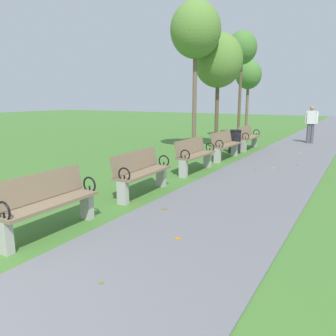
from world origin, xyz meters
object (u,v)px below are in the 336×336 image
tree_2 (218,61)px  tree_3 (242,49)px  park_bench_4 (195,154)px  tree_4 (248,75)px  park_bench_2 (47,202)px  park_bench_6 (248,137)px  tree_1 (196,31)px  trash_bin (235,141)px  pedestrian_walking (311,122)px  park_bench_3 (141,172)px  park_bench_5 (225,144)px

tree_2 → tree_3: (-0.06, 2.84, 0.76)m
park_bench_4 → tree_4: 9.92m
park_bench_2 → tree_3: tree_3 is taller
park_bench_6 → tree_1: 4.42m
tree_2 → tree_4: tree_2 is taller
tree_2 → trash_bin: (0.99, -0.62, -2.92)m
tree_4 → pedestrian_walking: bearing=-26.2°
park_bench_6 → tree_1: bearing=-127.1°
park_bench_2 → park_bench_4: same height
park_bench_4 → park_bench_6: size_ratio=0.99×
tree_3 → park_bench_2: bearing=-84.3°
park_bench_6 → tree_4: tree_4 is taller
tree_4 → trash_bin: size_ratio=4.62×
park_bench_4 → tree_3: bearing=99.6°
pedestrian_walking → tree_4: bearing=153.8°
park_bench_6 → tree_3: (-1.19, 2.32, 3.62)m
tree_2 → tree_3: size_ratio=0.89×
park_bench_3 → park_bench_6: bearing=90.0°
park_bench_4 → tree_4: tree_4 is taller
tree_3 → pedestrian_walking: bearing=12.5°
tree_1 → tree_4: tree_1 is taller
park_bench_5 → tree_3: size_ratio=0.33×
park_bench_5 → park_bench_6: size_ratio=1.00×
park_bench_4 → tree_2: (-1.14, 4.24, 2.86)m
park_bench_3 → tree_2: 7.41m
tree_4 → park_bench_4: bearing=-80.5°
tree_1 → tree_3: size_ratio=1.07×
pedestrian_walking → trash_bin: (-1.99, -4.13, -0.50)m
tree_1 → tree_2: tree_1 is taller
park_bench_4 → tree_1: tree_1 is taller
park_bench_3 → tree_2: bearing=99.6°
park_bench_6 → trash_bin: size_ratio=1.92×
park_bench_2 → park_bench_5: 7.17m
tree_4 → pedestrian_walking: 4.39m
tree_1 → park_bench_4: bearing=-63.4°
park_bench_3 → park_bench_6: (-0.00, 7.25, 0.00)m
tree_3 → trash_bin: (1.05, -3.46, -3.68)m
park_bench_4 → tree_4: (-1.57, 9.43, 2.63)m
tree_1 → tree_2: size_ratio=1.19×
park_bench_4 → tree_3: tree_3 is taller
pedestrian_walking → park_bench_5: bearing=-108.6°
park_bench_2 → park_bench_3: same height
park_bench_2 → tree_4: tree_4 is taller
tree_4 → trash_bin: 6.56m
park_bench_4 → tree_4: size_ratio=0.41×
park_bench_5 → tree_2: bearing=120.0°
park_bench_2 → tree_3: size_ratio=0.33×
tree_3 → trash_bin: size_ratio=5.82×
tree_1 → park_bench_6: bearing=52.9°
park_bench_3 → tree_1: size_ratio=0.31×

